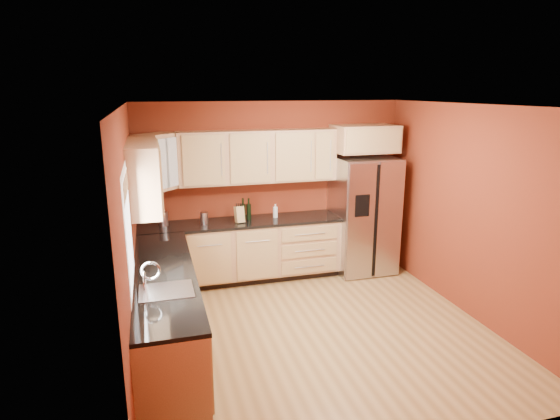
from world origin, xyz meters
The scene contains 23 objects.
floor centered at (0.00, 0.00, 0.00)m, with size 4.00×4.00×0.00m, color olive.
ceiling centered at (0.00, 0.00, 2.60)m, with size 4.00×4.00×0.00m, color silver.
wall_back centered at (0.00, 2.00, 1.30)m, with size 4.00×0.04×2.60m, color maroon.
wall_front centered at (0.00, -2.00, 1.30)m, with size 4.00×0.04×2.60m, color maroon.
wall_left centered at (-2.00, 0.00, 1.30)m, with size 0.04×4.00×2.60m, color maroon.
wall_right centered at (2.00, 0.00, 1.30)m, with size 0.04×4.00×2.60m, color maroon.
base_cabinets_back centered at (-0.55, 1.70, 0.44)m, with size 2.90×0.60×0.88m, color #A77751.
base_cabinets_left centered at (-1.70, 0.00, 0.44)m, with size 0.60×2.80×0.88m, color #A77751.
countertop_back centered at (-0.55, 1.69, 0.90)m, with size 2.90×0.62×0.04m, color black.
countertop_left centered at (-1.69, 0.00, 0.90)m, with size 0.62×2.80×0.04m, color black.
upper_cabinets_back centered at (-0.25, 1.83, 1.83)m, with size 2.30×0.33×0.75m, color #A77751.
upper_cabinets_left centered at (-1.83, 0.72, 1.83)m, with size 0.33×1.35×0.75m, color #A77751.
corner_upper_cabinet centered at (-1.67, 1.67, 1.83)m, with size 0.62×0.33×0.75m, color #A77751.
over_fridge_cabinet centered at (1.35, 1.70, 2.05)m, with size 0.92×0.60×0.40m, color #A77751.
refrigerator centered at (1.35, 1.62, 0.89)m, with size 0.90×0.75×1.78m, color silver.
window centered at (-1.98, -0.50, 1.55)m, with size 0.03×0.90×1.00m, color white.
sink_faucet centered at (-1.69, -0.50, 1.07)m, with size 0.50×0.42×0.30m, color white, non-canonical shape.
canister_left centered at (-1.63, 1.74, 1.02)m, with size 0.12×0.12×0.20m, color silver.
canister_right centered at (-1.08, 1.66, 1.01)m, with size 0.11×0.11×0.17m, color silver.
wine_bottle_a centered at (-0.51, 1.70, 1.09)m, with size 0.07×0.07×0.33m, color black, non-canonical shape.
wine_bottle_b centered at (-0.42, 1.74, 1.08)m, with size 0.07×0.07×0.32m, color black, non-canonical shape.
knife_block centered at (-0.58, 1.63, 1.04)m, with size 0.12×0.11×0.23m, color tan.
soap_dispenser centered at (-0.02, 1.74, 1.02)m, with size 0.07×0.07×0.20m, color white.
Camera 1 is at (-1.75, -4.71, 2.77)m, focal length 30.00 mm.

